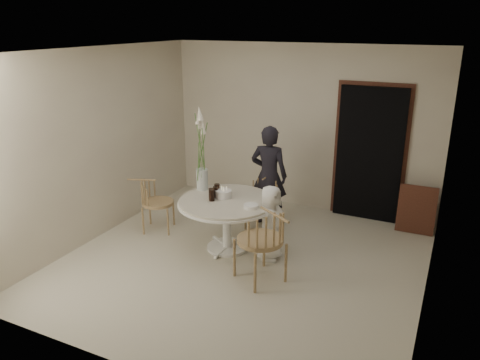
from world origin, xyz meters
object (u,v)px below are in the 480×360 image
at_px(chair_left, 150,197).
at_px(chair_far, 265,194).
at_px(chair_right, 267,236).
at_px(flower_vase, 202,158).
at_px(table, 227,208).
at_px(girl, 269,176).
at_px(boy, 270,223).
at_px(birthday_cake, 223,194).

bearing_deg(chair_left, chair_far, -79.57).
relative_size(chair_right, flower_vase, 0.81).
height_order(table, chair_far, chair_far).
height_order(table, girl, girl).
distance_m(chair_right, chair_left, 2.28).
relative_size(chair_left, boy, 0.80).
bearing_deg(chair_right, table, -94.52).
relative_size(table, chair_far, 1.67).
bearing_deg(birthday_cake, chair_far, 74.75).
distance_m(girl, boy, 1.19).
bearing_deg(chair_far, birthday_cake, -101.43).
height_order(girl, flower_vase, flower_vase).
bearing_deg(table, chair_left, 176.92).
height_order(boy, flower_vase, flower_vase).
distance_m(chair_left, birthday_cake, 1.27).
bearing_deg(birthday_cake, chair_left, 179.46).
bearing_deg(girl, flower_vase, 45.76).
xyz_separation_m(chair_left, flower_vase, (0.82, 0.15, 0.67)).
bearing_deg(boy, chair_left, 91.16).
distance_m(table, chair_far, 0.98).
distance_m(chair_right, birthday_cake, 1.16).
bearing_deg(birthday_cake, girl, 75.78).
relative_size(birthday_cake, flower_vase, 0.18).
distance_m(boy, flower_vase, 1.35).
height_order(chair_far, girl, girl).
xyz_separation_m(table, chair_left, (-1.33, 0.07, -0.09)).
distance_m(girl, flower_vase, 1.17).
bearing_deg(girl, chair_far, 79.15).
bearing_deg(girl, chair_right, 105.94).
height_order(girl, birthday_cake, girl).
height_order(chair_left, boy, boy).
xyz_separation_m(table, flower_vase, (-0.50, 0.22, 0.58)).
xyz_separation_m(girl, birthday_cake, (-0.26, -1.01, 0.00)).
distance_m(birthday_cake, flower_vase, 0.61).
relative_size(chair_left, birthday_cake, 3.68).
xyz_separation_m(chair_far, girl, (0.01, 0.11, 0.26)).
bearing_deg(chair_right, birthday_cake, -94.55).
xyz_separation_m(table, birthday_cake, (-0.08, 0.06, 0.17)).
xyz_separation_m(girl, flower_vase, (-0.68, -0.85, 0.42)).
relative_size(chair_right, girl, 0.63).
bearing_deg(boy, table, 93.98).
bearing_deg(chair_left, table, -113.55).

